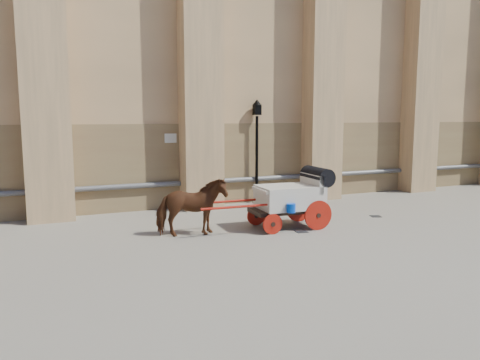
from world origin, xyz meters
name	(u,v)px	position (x,y,z in m)	size (l,w,h in m)	color
ground	(273,227)	(0.00, 0.00, 0.00)	(90.00, 90.00, 0.00)	#6D6659
horse	(191,207)	(-2.53, 0.00, 0.80)	(0.86, 1.89, 1.59)	#572F16
carriage	(294,195)	(0.56, -0.21, 0.95)	(4.06, 1.46, 1.76)	black
street_lamp	(257,148)	(1.25, 3.76, 2.08)	(0.36, 0.36, 3.88)	black
drain_grate_near	(301,232)	(0.46, -0.83, 0.01)	(0.32, 0.32, 0.01)	black
drain_grate_far	(376,216)	(3.77, -0.02, 0.01)	(0.32, 0.32, 0.01)	black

